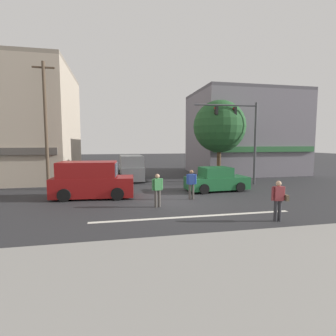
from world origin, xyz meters
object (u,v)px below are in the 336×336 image
(utility_pole_far_right, at_px, (233,136))
(van_crossing_leftbound, at_px, (92,181))
(traffic_light_mast, at_px, (243,130))
(sedan_parked_curbside, at_px, (217,180))
(pedestrian_far_side, at_px, (157,188))
(pedestrian_mid_crossing, at_px, (191,183))
(van_waiting_far, at_px, (131,168))
(street_tree, at_px, (219,127))
(utility_pole_near_left, at_px, (46,124))
(pedestrian_foreground_with_bag, at_px, (279,198))

(utility_pole_far_right, xyz_separation_m, van_crossing_leftbound, (-11.97, -6.64, -2.84))
(traffic_light_mast, distance_m, sedan_parked_curbside, 4.99)
(pedestrian_far_side, bearing_deg, sedan_parked_curbside, 38.02)
(utility_pole_far_right, distance_m, pedestrian_mid_crossing, 10.84)
(traffic_light_mast, relative_size, van_waiting_far, 1.34)
(street_tree, bearing_deg, utility_pole_near_left, -175.86)
(utility_pole_far_right, relative_size, pedestrian_mid_crossing, 4.43)
(street_tree, bearing_deg, sedan_parked_curbside, -114.53)
(street_tree, relative_size, van_waiting_far, 1.43)
(pedestrian_foreground_with_bag, bearing_deg, sedan_parked_curbside, 88.70)
(sedan_parked_curbside, relative_size, pedestrian_mid_crossing, 2.52)
(pedestrian_mid_crossing, xyz_separation_m, pedestrian_far_side, (-2.18, -1.39, 0.00))
(utility_pole_far_right, height_order, pedestrian_foreground_with_bag, utility_pole_far_right)
(traffic_light_mast, xyz_separation_m, van_waiting_far, (-8.16, 4.26, -3.17))
(traffic_light_mast, relative_size, sedan_parked_curbside, 1.47)
(traffic_light_mast, distance_m, van_waiting_far, 9.74)
(traffic_light_mast, bearing_deg, street_tree, 123.50)
(traffic_light_mast, xyz_separation_m, sedan_parked_curbside, (-2.93, -2.06, -3.46))
(pedestrian_mid_crossing, bearing_deg, pedestrian_far_side, -147.37)
(street_tree, height_order, traffic_light_mast, street_tree)
(traffic_light_mast, relative_size, pedestrian_far_side, 3.71)
(van_crossing_leftbound, xyz_separation_m, pedestrian_mid_crossing, (5.55, -1.60, -0.06))
(utility_pole_near_left, height_order, van_waiting_far, utility_pole_near_left)
(pedestrian_far_side, bearing_deg, pedestrian_mid_crossing, 32.63)
(street_tree, bearing_deg, traffic_light_mast, -56.50)
(van_crossing_leftbound, relative_size, pedestrian_mid_crossing, 2.83)
(van_waiting_far, bearing_deg, traffic_light_mast, -27.60)
(utility_pole_far_right, relative_size, traffic_light_mast, 1.19)
(utility_pole_near_left, bearing_deg, pedestrian_foreground_with_bag, -41.88)
(street_tree, height_order, van_crossing_leftbound, street_tree)
(van_crossing_leftbound, height_order, sedan_parked_curbside, van_crossing_leftbound)
(van_waiting_far, bearing_deg, van_crossing_leftbound, -111.60)
(van_waiting_far, relative_size, sedan_parked_curbside, 1.10)
(pedestrian_foreground_with_bag, bearing_deg, van_crossing_leftbound, 141.05)
(sedan_parked_curbside, bearing_deg, street_tree, 65.47)
(utility_pole_near_left, bearing_deg, street_tree, 4.14)
(sedan_parked_curbside, distance_m, pedestrian_mid_crossing, 3.27)
(traffic_light_mast, distance_m, pedestrian_mid_crossing, 7.56)
(pedestrian_foreground_with_bag, bearing_deg, traffic_light_mast, 70.98)
(utility_pole_far_right, height_order, sedan_parked_curbside, utility_pole_far_right)
(utility_pole_near_left, bearing_deg, van_crossing_leftbound, -48.12)
(utility_pole_far_right, bearing_deg, van_crossing_leftbound, -150.98)
(utility_pole_far_right, xyz_separation_m, pedestrian_mid_crossing, (-6.42, -8.24, -2.89))
(street_tree, distance_m, utility_pole_near_left, 12.90)
(sedan_parked_curbside, distance_m, pedestrian_foreground_with_bag, 6.91)
(pedestrian_mid_crossing, bearing_deg, sedan_parked_curbside, 42.29)
(traffic_light_mast, height_order, sedan_parked_curbside, traffic_light_mast)
(van_waiting_far, xyz_separation_m, sedan_parked_curbside, (5.22, -6.32, -0.29))
(traffic_light_mast, bearing_deg, utility_pole_far_right, 74.90)
(street_tree, height_order, van_waiting_far, street_tree)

